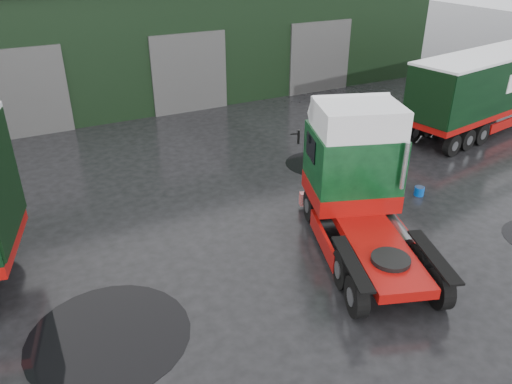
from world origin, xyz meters
TOP-DOWN VIEW (x-y plane):
  - ground at (0.00, 0.00)m, footprint 100.00×100.00m
  - warehouse at (2.00, 20.00)m, footprint 32.40×12.40m
  - hero_tractor at (1.61, -0.99)m, footprint 4.86×7.17m
  - lorry_right at (13.88, 5.00)m, footprint 14.25×4.72m
  - wash_bucket at (5.74, 1.18)m, footprint 0.40×0.40m
  - puddle_0 at (-5.76, -0.78)m, footprint 3.80×3.80m
  - puddle_1 at (4.03, 5.20)m, footprint 2.53×2.53m

SIDE VIEW (x-z plane):
  - ground at x=0.00m, z-range 0.00..0.00m
  - puddle_0 at x=-5.76m, z-range 0.00..0.01m
  - puddle_1 at x=4.03m, z-range 0.00..0.01m
  - wash_bucket at x=5.74m, z-range 0.00..0.32m
  - lorry_right at x=13.88m, z-range 0.00..3.69m
  - hero_tractor at x=1.61m, z-range 0.00..4.11m
  - warehouse at x=2.00m, z-range 0.01..6.31m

